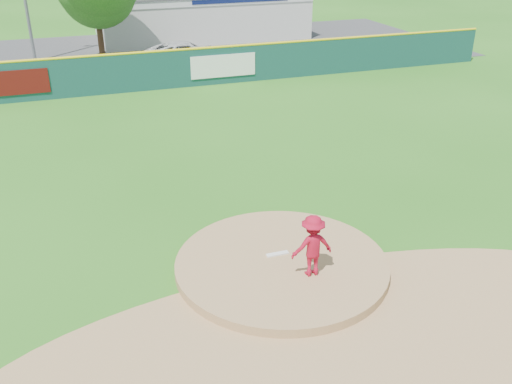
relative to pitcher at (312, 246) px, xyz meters
name	(u,v)px	position (x,y,z in m)	size (l,w,h in m)	color
ground	(281,269)	(-0.47, 0.79, -1.05)	(120.00, 120.00, 0.00)	#286B19
pitchers_mound	(281,269)	(-0.47, 0.79, -1.05)	(5.50, 5.50, 0.50)	#9E774C
pitching_rubber	(277,254)	(-0.47, 1.09, -0.78)	(0.60, 0.15, 0.04)	white
infield_dirt_arc	(333,342)	(-0.47, -2.21, -1.05)	(15.40, 15.40, 0.01)	#9E774C
parking_lot	(131,55)	(-0.47, 27.79, -1.04)	(44.00, 16.00, 0.02)	#38383A
pitcher	(312,246)	(0.00, 0.00, 0.00)	(1.04, 0.60, 1.60)	#A60E27
van	(187,53)	(2.35, 23.63, -0.32)	(2.36, 5.11, 1.42)	silver
pool_building_grp	(200,13)	(5.53, 32.79, 0.61)	(15.20, 8.20, 3.31)	silver
fence_banners	(123,74)	(-2.12, 18.71, -0.05)	(14.33, 0.04, 1.20)	#580F0C
outfield_fence	(154,69)	(-0.47, 18.79, 0.04)	(40.00, 0.14, 2.07)	#14413E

